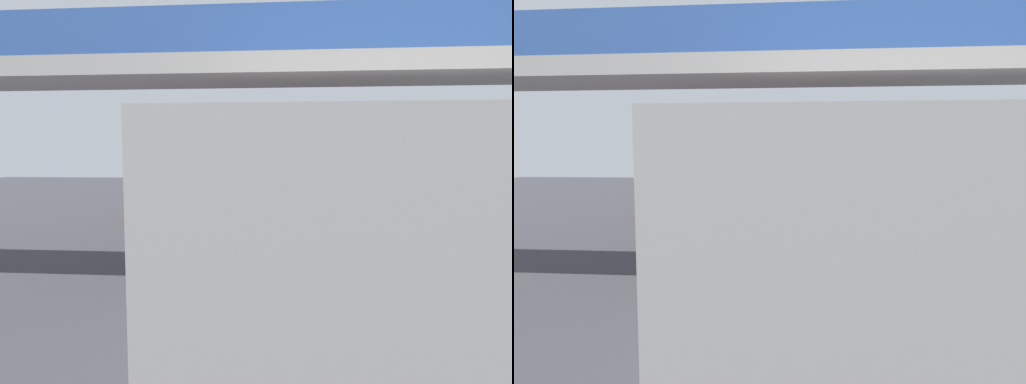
# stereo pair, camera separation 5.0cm
# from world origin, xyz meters

# --- Properties ---
(ground) EXTENTS (80.00, 80.00, 0.00)m
(ground) POSITION_xyz_m (0.00, 0.00, 0.00)
(ground) COLOR #38383D
(city_bus) EXTENTS (11.54, 2.85, 3.15)m
(city_bus) POSITION_xyz_m (-0.27, -0.92, 1.88)
(city_bus) COLOR red
(city_bus) RESTS_ON ground
(parked_van) EXTENTS (4.80, 2.17, 2.05)m
(parked_van) POSITION_xyz_m (-7.81, 5.75, 1.18)
(parked_van) COLOR #B7BCC6
(parked_van) RESTS_ON ground
(bicycle_green) EXTENTS (1.77, 0.44, 0.96)m
(bicycle_green) POSITION_xyz_m (-9.14, 3.43, 0.37)
(bicycle_green) COLOR black
(bicycle_green) RESTS_ON ground
(bicycle_black) EXTENTS (1.77, 0.44, 0.96)m
(bicycle_black) POSITION_xyz_m (-7.36, 2.20, 0.37)
(bicycle_black) COLOR black
(bicycle_black) RESTS_ON ground
(bicycle_orange) EXTENTS (1.77, 0.44, 0.96)m
(bicycle_orange) POSITION_xyz_m (-9.63, 2.09, 0.37)
(bicycle_orange) COLOR black
(bicycle_orange) RESTS_ON ground
(pedestrian) EXTENTS (0.38, 0.38, 1.79)m
(pedestrian) POSITION_xyz_m (-0.94, -3.26, 0.89)
(pedestrian) COLOR #2D2D38
(pedestrian) RESTS_ON ground
(traffic_sign) EXTENTS (0.08, 0.60, 2.80)m
(traffic_sign) POSITION_xyz_m (6.08, -4.15, 1.89)
(traffic_sign) COLOR slate
(traffic_sign) RESTS_ON ground
(lane_dash_leftmost) EXTENTS (2.00, 0.20, 0.01)m
(lane_dash_leftmost) POSITION_xyz_m (-4.00, -3.48, 0.00)
(lane_dash_leftmost) COLOR silver
(lane_dash_leftmost) RESTS_ON ground
(lane_dash_left) EXTENTS (2.00, 0.20, 0.01)m
(lane_dash_left) POSITION_xyz_m (0.00, -3.48, 0.00)
(lane_dash_left) COLOR silver
(lane_dash_left) RESTS_ON ground
(lane_dash_centre) EXTENTS (2.00, 0.20, 0.01)m
(lane_dash_centre) POSITION_xyz_m (4.00, -3.48, 0.00)
(lane_dash_centre) COLOR silver
(lane_dash_centre) RESTS_ON ground
(pedestrian_overpass) EXTENTS (26.38, 2.60, 7.12)m
(pedestrian_overpass) POSITION_xyz_m (0.00, 10.14, 5.29)
(pedestrian_overpass) COLOR #B2ADA5
(pedestrian_overpass) RESTS_ON ground
(station_building) EXTENTS (9.00, 5.04, 4.20)m
(station_building) POSITION_xyz_m (-4.88, 14.45, 2.10)
(station_building) COLOR #B2ADA5
(station_building) RESTS_ON ground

